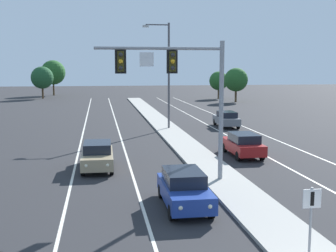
{
  "coord_description": "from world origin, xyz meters",
  "views": [
    {
      "loc": [
        -6.45,
        -9.18,
        6.04
      ],
      "look_at": [
        -3.2,
        11.23,
        3.2
      ],
      "focal_mm": 46.24,
      "sensor_mm": 36.0,
      "label": 1
    }
  ],
  "objects_px": {
    "tree_far_left_b": "(53,72)",
    "tree_far_right_a": "(219,81)",
    "overhead_signal_mast": "(182,81)",
    "car_receding_grey": "(226,119)",
    "car_oncoming_tan": "(97,155)",
    "median_sign_post": "(311,211)",
    "street_lamp_median": "(166,69)",
    "tree_far_left_a": "(42,78)",
    "car_oncoming_blue": "(184,189)",
    "car_receding_red": "(243,144)",
    "tree_far_right_c": "(236,80)"
  },
  "relations": [
    {
      "from": "car_oncoming_blue",
      "to": "tree_far_left_a",
      "type": "distance_m",
      "value": 68.69
    },
    {
      "from": "overhead_signal_mast",
      "to": "street_lamp_median",
      "type": "xyz_separation_m",
      "value": [
        2.22,
        19.47,
        0.49
      ]
    },
    {
      "from": "tree_far_left_b",
      "to": "tree_far_right_a",
      "type": "xyz_separation_m",
      "value": [
        31.94,
        -14.56,
        -1.46
      ]
    },
    {
      "from": "car_receding_grey",
      "to": "tree_far_left_b",
      "type": "xyz_separation_m",
      "value": [
        -22.13,
        52.48,
        4.02
      ]
    },
    {
      "from": "car_receding_red",
      "to": "car_receding_grey",
      "type": "bearing_deg",
      "value": 77.77
    },
    {
      "from": "car_oncoming_blue",
      "to": "tree_far_right_a",
      "type": "height_order",
      "value": "tree_far_right_a"
    },
    {
      "from": "tree_far_right_a",
      "to": "tree_far_left_a",
      "type": "height_order",
      "value": "tree_far_left_a"
    },
    {
      "from": "median_sign_post",
      "to": "car_receding_red",
      "type": "xyz_separation_m",
      "value": [
        3.14,
        15.65,
        -0.77
      ]
    },
    {
      "from": "median_sign_post",
      "to": "car_oncoming_tan",
      "type": "relative_size",
      "value": 0.49
    },
    {
      "from": "tree_far_left_b",
      "to": "tree_far_right_a",
      "type": "height_order",
      "value": "tree_far_left_b"
    },
    {
      "from": "street_lamp_median",
      "to": "car_oncoming_tan",
      "type": "distance_m",
      "value": 17.64
    },
    {
      "from": "car_oncoming_tan",
      "to": "tree_far_left_a",
      "type": "relative_size",
      "value": 0.74
    },
    {
      "from": "car_oncoming_blue",
      "to": "tree_far_left_a",
      "type": "bearing_deg",
      "value": 101.9
    },
    {
      "from": "car_oncoming_tan",
      "to": "tree_far_right_c",
      "type": "height_order",
      "value": "tree_far_right_c"
    },
    {
      "from": "overhead_signal_mast",
      "to": "car_oncoming_blue",
      "type": "height_order",
      "value": "overhead_signal_mast"
    },
    {
      "from": "median_sign_post",
      "to": "tree_far_left_a",
      "type": "relative_size",
      "value": 0.36
    },
    {
      "from": "median_sign_post",
      "to": "tree_far_right_a",
      "type": "relative_size",
      "value": 0.42
    },
    {
      "from": "car_oncoming_blue",
      "to": "car_receding_grey",
      "type": "height_order",
      "value": "same"
    },
    {
      "from": "car_oncoming_blue",
      "to": "tree_far_left_a",
      "type": "height_order",
      "value": "tree_far_left_a"
    },
    {
      "from": "overhead_signal_mast",
      "to": "tree_far_left_b",
      "type": "bearing_deg",
      "value": 100.67
    },
    {
      "from": "median_sign_post",
      "to": "tree_far_left_a",
      "type": "bearing_deg",
      "value": 103.16
    },
    {
      "from": "car_receding_grey",
      "to": "tree_far_right_a",
      "type": "xyz_separation_m",
      "value": [
        9.81,
        37.92,
        2.56
      ]
    },
    {
      "from": "tree_far_right_a",
      "to": "tree_far_left_a",
      "type": "bearing_deg",
      "value": 171.02
    },
    {
      "from": "overhead_signal_mast",
      "to": "tree_far_right_c",
      "type": "relative_size",
      "value": 1.23
    },
    {
      "from": "car_oncoming_tan",
      "to": "street_lamp_median",
      "type": "bearing_deg",
      "value": 67.12
    },
    {
      "from": "car_receding_grey",
      "to": "tree_far_left_b",
      "type": "bearing_deg",
      "value": 112.87
    },
    {
      "from": "tree_far_left_b",
      "to": "car_oncoming_tan",
      "type": "bearing_deg",
      "value": -82.27
    },
    {
      "from": "street_lamp_median",
      "to": "car_receding_grey",
      "type": "bearing_deg",
      "value": 6.22
    },
    {
      "from": "median_sign_post",
      "to": "car_receding_red",
      "type": "distance_m",
      "value": 15.98
    },
    {
      "from": "median_sign_post",
      "to": "car_receding_red",
      "type": "relative_size",
      "value": 0.49
    },
    {
      "from": "median_sign_post",
      "to": "tree_far_right_c",
      "type": "distance_m",
      "value": 61.93
    },
    {
      "from": "overhead_signal_mast",
      "to": "car_receding_grey",
      "type": "height_order",
      "value": "overhead_signal_mast"
    },
    {
      "from": "overhead_signal_mast",
      "to": "tree_far_left_a",
      "type": "relative_size",
      "value": 1.18
    },
    {
      "from": "median_sign_post",
      "to": "tree_far_right_a",
      "type": "height_order",
      "value": "tree_far_right_a"
    },
    {
      "from": "car_receding_red",
      "to": "car_receding_grey",
      "type": "xyz_separation_m",
      "value": [
        3.05,
        14.09,
        0.0
      ]
    },
    {
      "from": "tree_far_right_a",
      "to": "street_lamp_median",
      "type": "bearing_deg",
      "value": -112.56
    },
    {
      "from": "tree_far_left_b",
      "to": "street_lamp_median",
      "type": "bearing_deg",
      "value": -73.34
    },
    {
      "from": "car_oncoming_tan",
      "to": "car_receding_red",
      "type": "height_order",
      "value": "same"
    },
    {
      "from": "median_sign_post",
      "to": "tree_far_left_b",
      "type": "height_order",
      "value": "tree_far_left_b"
    },
    {
      "from": "car_oncoming_tan",
      "to": "car_receding_grey",
      "type": "bearing_deg",
      "value": 51.8
    },
    {
      "from": "median_sign_post",
      "to": "car_receding_grey",
      "type": "xyz_separation_m",
      "value": [
        6.2,
        29.73,
        -0.77
      ]
    },
    {
      "from": "median_sign_post",
      "to": "car_receding_grey",
      "type": "height_order",
      "value": "median_sign_post"
    },
    {
      "from": "tree_far_right_a",
      "to": "car_receding_grey",
      "type": "bearing_deg",
      "value": -104.5
    },
    {
      "from": "car_oncoming_tan",
      "to": "tree_far_left_b",
      "type": "xyz_separation_m",
      "value": [
        -9.33,
        68.75,
        4.02
      ]
    },
    {
      "from": "car_oncoming_tan",
      "to": "tree_far_right_c",
      "type": "distance_m",
      "value": 51.8
    },
    {
      "from": "car_oncoming_blue",
      "to": "tree_far_left_a",
      "type": "xyz_separation_m",
      "value": [
        -14.15,
        67.14,
        3.16
      ]
    },
    {
      "from": "car_receding_red",
      "to": "tree_far_right_a",
      "type": "bearing_deg",
      "value": 76.11
    },
    {
      "from": "car_receding_red",
      "to": "tree_far_right_a",
      "type": "relative_size",
      "value": 0.86
    },
    {
      "from": "street_lamp_median",
      "to": "tree_far_right_c",
      "type": "relative_size",
      "value": 1.71
    },
    {
      "from": "tree_far_right_c",
      "to": "tree_far_left_a",
      "type": "relative_size",
      "value": 0.96
    }
  ]
}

